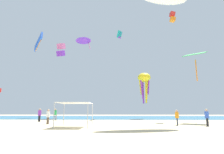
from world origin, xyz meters
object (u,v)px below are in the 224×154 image
Objects in this scene: person_near_tent at (55,113)px; person_leftmost at (177,116)px; kite_box_red at (172,17)px; kite_delta_purple at (83,40)px; canopy_tent at (75,104)px; person_rightmost at (40,114)px; kite_parafoil_teal at (120,35)px; person_central at (207,116)px; kite_box_pink at (61,50)px; kite_diamond_green at (195,55)px; kite_parafoil_blue at (38,42)px; kite_octopus_yellow at (144,79)px; person_far_shore at (48,115)px.

person_near_tent reaches higher than person_leftmost.
kite_delta_purple is at bearing -124.40° from kite_box_red.
canopy_tent is 11.14m from person_rightmost.
person_leftmost is 18.58m from person_rightmost.
kite_parafoil_teal reaches higher than person_leftmost.
person_leftmost is 0.95× the size of person_central.
kite_box_pink is (-23.29, 24.23, 15.64)m from person_central.
kite_parafoil_teal is (-8.56, 19.46, 17.40)m from person_central.
kite_parafoil_blue is at bearing -156.47° from kite_diamond_green.
person_leftmost is at bearing -96.41° from kite_diamond_green.
person_leftmost is 0.44× the size of kite_parafoil_blue.
kite_octopus_yellow is at bearing -106.54° from person_rightmost.
kite_parafoil_teal reaches higher than canopy_tent.
person_central reaches higher than person_leftmost.
kite_box_red is at bearing 9.64° from person_central.
person_rightmost is 23.40m from kite_box_pink.
kite_box_red is at bearing -64.71° from person_far_shore.
person_near_tent reaches higher than person_rightmost.
person_near_tent is 21.34m from kite_box_pink.
kite_octopus_yellow is at bearing 24.67° from person_near_tent.
kite_octopus_yellow is at bearing 154.22° from kite_diamond_green.
kite_parafoil_teal is at bearing -145.64° from person_leftmost.
kite_diamond_green is at bearing 136.26° from kite_octopus_yellow.
person_near_tent is at bearing 12.69° from person_far_shore.
kite_box_pink is (-6.08, 22.07, 15.64)m from person_far_shore.
person_central is at bearing 120.29° from kite_octopus_yellow.
kite_octopus_yellow is 12.23m from kite_diamond_green.
person_central is 32.07m from kite_delta_purple.
kite_box_red is (21.01, 3.86, 16.84)m from person_rightmost.
person_central is 21.46m from person_rightmost.
person_near_tent is at bearing -102.72° from person_leftmost.
person_near_tent is 0.36× the size of kite_parafoil_teal.
kite_box_pink is 0.75× the size of kite_delta_purple.
kite_parafoil_teal reaches higher than kite_box_red.
kite_parafoil_blue is 17.40m from kite_parafoil_teal.
kite_parafoil_teal is (-5.81, 18.59, 17.45)m from person_leftmost.
person_central is at bearing 31.90° from kite_parafoil_teal.
person_leftmost is at bearing -23.57° from kite_box_red.
kite_diamond_green is at bearing -140.77° from kite_parafoil_blue.
kite_parafoil_blue reaches higher than person_leftmost.
person_near_tent is at bearing 41.01° from kite_octopus_yellow.
kite_parafoil_teal reaches higher than person_near_tent.
kite_box_pink reaches higher than person_leftmost.
kite_box_pink reaches higher than person_far_shore.
kite_parafoil_blue reaches higher than kite_octopus_yellow.
person_leftmost is (16.37, -9.35, -0.14)m from person_near_tent.
kite_parafoil_teal is at bearing 135.76° from kite_delta_purple.
person_near_tent is at bearing -67.20° from person_rightmost.
person_near_tent is 1.01× the size of kite_box_red.
kite_box_red is (13.96, 12.42, 15.74)m from canopy_tent.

